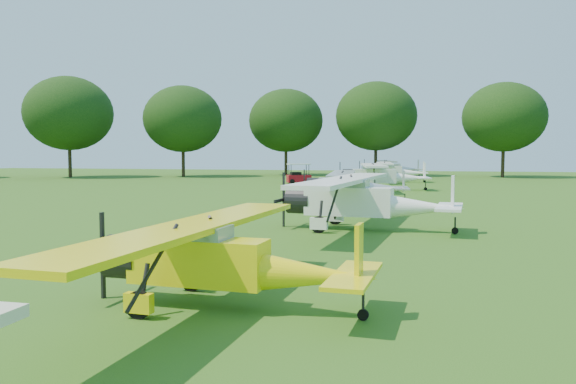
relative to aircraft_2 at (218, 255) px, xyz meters
name	(u,v)px	position (x,y,z in m)	size (l,w,h in m)	color
ground	(312,235)	(-0.08, 10.38, -1.10)	(160.00, 160.00, 0.00)	#2B5B16
tree_belt	(410,18)	(3.49, 10.54, 6.93)	(137.36, 130.27, 14.52)	black
aircraft_2	(218,255)	(0.00, 0.00, 0.00)	(6.00, 9.56, 1.88)	#FDE60A
aircraft_3	(362,197)	(1.63, 12.31, 0.27)	(7.46, 11.89, 2.34)	white
aircraft_4	(352,183)	(-0.30, 24.86, 0.13)	(6.72, 10.70, 2.10)	silver
aircraft_5	(381,174)	(0.61, 37.52, 0.29)	(7.66, 12.15, 2.39)	white
aircraft_6	(391,170)	(0.70, 50.99, 0.24)	(7.33, 11.68, 2.30)	white
aircraft_7	(391,167)	(0.02, 63.57, 0.27)	(7.53, 11.92, 2.34)	silver
golf_cart	(298,177)	(-8.49, 46.23, -0.42)	(2.74, 2.26, 2.04)	#A80C1A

